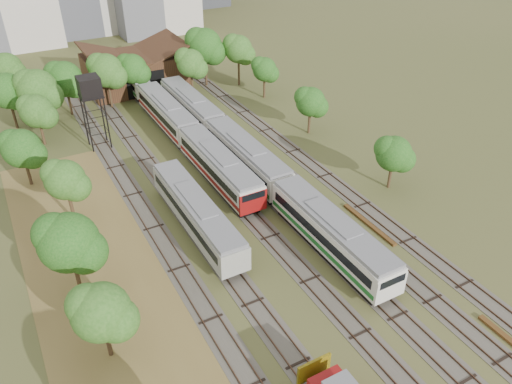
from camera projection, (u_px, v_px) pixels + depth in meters
ground at (349, 294)px, 44.33m from camera, size 240.00×240.00×0.00m
dry_grass_patch at (124, 308)px, 42.93m from camera, size 14.00×60.00×0.04m
tracks at (221, 170)px, 62.41m from camera, size 24.60×80.00×0.19m
railcar_red_set at (191, 138)px, 65.33m from camera, size 3.25×34.58×4.03m
railcar_green_set at (247, 157)px, 60.97m from camera, size 3.27×52.08×4.05m
railcar_rear at (130, 77)px, 85.55m from camera, size 2.71×16.08×3.35m
old_grey_coach at (197, 213)px, 51.14m from camera, size 3.06×18.00×3.78m
water_tower at (90, 89)px, 63.46m from camera, size 2.83×2.83×9.80m
rail_pile_far at (369, 224)px, 52.85m from camera, size 0.51×8.11×0.26m
maintenance_shed at (136, 70)px, 84.94m from camera, size 16.45×11.55×7.58m
tree_band_left at (45, 170)px, 52.60m from camera, size 7.64×78.18×8.32m
tree_band_far at (137, 66)px, 77.28m from camera, size 37.63×10.43×9.82m
tree_band_right at (320, 107)px, 67.67m from camera, size 4.88×35.15×6.78m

